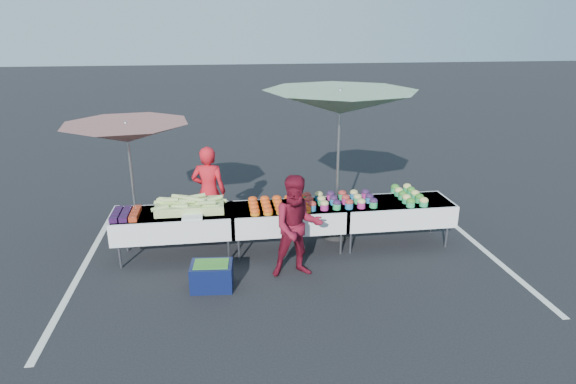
{
  "coord_description": "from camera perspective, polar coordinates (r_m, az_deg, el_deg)",
  "views": [
    {
      "loc": [
        -1.02,
        -7.15,
        3.51
      ],
      "look_at": [
        0.0,
        0.0,
        1.0
      ],
      "focal_mm": 30.0,
      "sensor_mm": 36.0,
      "label": 1
    }
  ],
  "objects": [
    {
      "name": "ground",
      "position": [
        8.04,
        0.0,
        -6.75
      ],
      "size": [
        80.0,
        80.0,
        0.0
      ],
      "primitive_type": "plane",
      "color": "black"
    },
    {
      "name": "stripe_left",
      "position": [
        8.26,
        -22.75,
        -7.58
      ],
      "size": [
        0.1,
        5.0,
        0.0
      ],
      "primitive_type": "cube",
      "color": "silver",
      "rests_on": "ground"
    },
    {
      "name": "stripe_right",
      "position": [
        9.02,
        20.65,
        -5.06
      ],
      "size": [
        0.1,
        5.0,
        0.0
      ],
      "primitive_type": "cube",
      "color": "silver",
      "rests_on": "ground"
    },
    {
      "name": "table_left",
      "position": [
        7.77,
        -13.28,
        -3.52
      ],
      "size": [
        1.86,
        0.81,
        0.75
      ],
      "color": "white",
      "rests_on": "ground"
    },
    {
      "name": "table_center",
      "position": [
        7.8,
        0.0,
        -2.89
      ],
      "size": [
        1.86,
        0.81,
        0.75
      ],
      "color": "white",
      "rests_on": "ground"
    },
    {
      "name": "table_right",
      "position": [
        8.23,
        12.52,
        -2.16
      ],
      "size": [
        1.86,
        0.81,
        0.75
      ],
      "color": "white",
      "rests_on": "ground"
    },
    {
      "name": "berry_punnets",
      "position": [
        7.74,
        -18.67,
        -2.47
      ],
      "size": [
        0.4,
        0.54,
        0.08
      ],
      "color": "#240B2E",
      "rests_on": "table_left"
    },
    {
      "name": "corn_pile",
      "position": [
        7.7,
        -11.57,
        -1.56
      ],
      "size": [
        1.16,
        0.57,
        0.26
      ],
      "color": "#A1BE61",
      "rests_on": "table_left"
    },
    {
      "name": "plastic_bags",
      "position": [
        7.4,
        -11.26,
        -2.94
      ],
      "size": [
        0.3,
        0.25,
        0.05
      ],
      "primitive_type": "cube",
      "color": "white",
      "rests_on": "table_left"
    },
    {
      "name": "carrot_bowls",
      "position": [
        7.69,
        -1.1,
        -1.48
      ],
      "size": [
        0.95,
        0.69,
        0.11
      ],
      "color": "orange",
      "rests_on": "table_center"
    },
    {
      "name": "potato_cups",
      "position": [
        7.87,
        6.14,
        -0.88
      ],
      "size": [
        1.14,
        0.58,
        0.16
      ],
      "color": "teal",
      "rests_on": "table_right"
    },
    {
      "name": "bean_baskets",
      "position": [
        8.31,
        14.13,
        -0.32
      ],
      "size": [
        0.36,
        0.86,
        0.15
      ],
      "color": "#28A25B",
      "rests_on": "table_right"
    },
    {
      "name": "vendor",
      "position": [
        8.38,
        -9.35,
        0.02
      ],
      "size": [
        0.64,
        0.48,
        1.6
      ],
      "primitive_type": "imported",
      "rotation": [
        0.0,
        0.0,
        2.96
      ],
      "color": "red",
      "rests_on": "ground"
    },
    {
      "name": "customer",
      "position": [
        6.94,
        1.12,
        -4.15
      ],
      "size": [
        0.77,
        0.61,
        1.53
      ],
      "primitive_type": "imported",
      "rotation": [
        0.0,
        0.0,
        0.03
      ],
      "color": "maroon",
      "rests_on": "ground"
    },
    {
      "name": "umbrella_left",
      "position": [
        8.11,
        -18.57,
        6.57
      ],
      "size": [
        2.47,
        2.47,
        2.07
      ],
      "rotation": [
        0.0,
        0.0,
        -0.25
      ],
      "color": "black",
      "rests_on": "ground"
    },
    {
      "name": "umbrella_right",
      "position": [
        7.88,
        6.19,
        10.42
      ],
      "size": [
        2.79,
        2.79,
        2.57
      ],
      "rotation": [
        0.0,
        0.0,
        -0.12
      ],
      "color": "black",
      "rests_on": "ground"
    },
    {
      "name": "storage_bin",
      "position": [
        6.92,
        -9.01,
        -9.71
      ],
      "size": [
        0.61,
        0.47,
        0.38
      ],
      "rotation": [
        0.0,
        0.0,
        -0.09
      ],
      "color": "#0C143C",
      "rests_on": "ground"
    }
  ]
}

